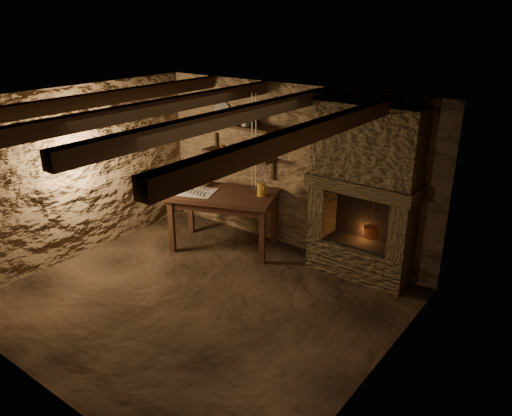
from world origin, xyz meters
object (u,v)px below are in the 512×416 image
Objects in this scene: work_table at (224,218)px; red_pot at (371,231)px; stoneware_jug at (262,183)px; iron_stockpot at (248,120)px; wooden_bowl at (199,182)px.

work_table is 3.19× the size of red_pot.
work_table is at bearing -169.99° from red_pot.
work_table is 2.20m from red_pot.
stoneware_jug is (0.52, 0.23, 0.59)m from work_table.
red_pot is (2.08, -0.12, -1.16)m from iron_stockpot.
wooden_bowl is at bearing -172.96° from red_pot.
work_table is 5.21× the size of wooden_bowl.
stoneware_jug is 1.34× the size of wooden_bowl.
stoneware_jug reaches higher than wooden_bowl.
iron_stockpot is at bearing 36.99° from wooden_bowl.
wooden_bowl is 1.47× the size of iron_stockpot.
stoneware_jug is 1.07m from wooden_bowl.
iron_stockpot reaches higher than red_pot.
work_table is at bearing -5.32° from wooden_bowl.
wooden_bowl is (-0.53, 0.05, 0.44)m from work_table.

